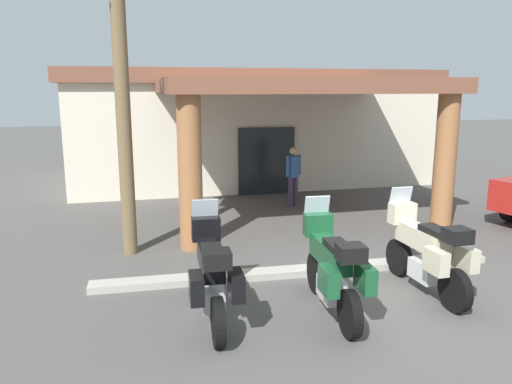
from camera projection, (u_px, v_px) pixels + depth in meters
name	position (u px, v px, depth m)	size (l,w,h in m)	color
ground_plane	(377.00, 292.00, 8.17)	(80.00, 80.00, 0.00)	#514F4C
motel_building	(246.00, 124.00, 18.05)	(12.59, 11.98, 3.88)	silver
motorcycle_black	(212.00, 274.00, 7.04)	(0.71, 2.21, 1.61)	black
motorcycle_green	(333.00, 268.00, 7.28)	(0.72, 2.21, 1.61)	black
motorcycle_cream	(427.00, 251.00, 8.03)	(0.73, 2.21, 1.61)	black
pedestrian	(293.00, 172.00, 13.93)	(0.48, 0.32, 1.69)	#3F334C
palm_tree_roadside	(116.00, 0.00, 9.12)	(2.05, 2.20, 6.36)	brown
curb_strip	(300.00, 271.00, 8.94)	(7.31, 0.36, 0.12)	#ADA89E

